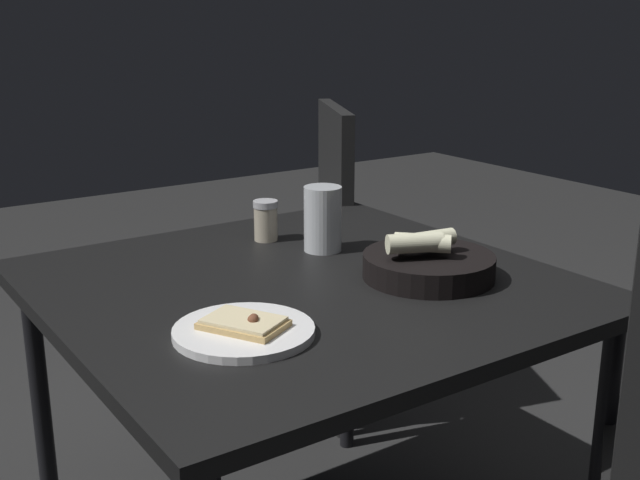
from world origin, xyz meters
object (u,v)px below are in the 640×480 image
bread_basket (427,263)px  beer_glass (323,223)px  dining_table (303,311)px  pepper_shaker (266,223)px  chair_far (298,245)px  pizza_plate (244,330)px

bread_basket → beer_glass: bearing=-77.1°
dining_table → pepper_shaker: (-0.09, -0.29, 0.10)m
beer_glass → chair_far: (-0.28, -0.54, -0.23)m
dining_table → bread_basket: bread_basket is taller
pepper_shaker → bread_basket: bearing=106.8°
chair_far → bread_basket: bearing=75.0°
pizza_plate → chair_far: (-0.66, -0.86, -0.18)m
pepper_shaker → chair_far: 0.56m
dining_table → bread_basket: 0.26m
pizza_plate → bread_basket: bread_basket is taller
chair_far → pizza_plate: bearing=52.7°
pizza_plate → pepper_shaker: 0.56m
dining_table → pizza_plate: bearing=37.6°
beer_glass → pepper_shaker: bearing=-66.1°
pepper_shaker → dining_table: bearing=73.2°
pizza_plate → bread_basket: (-0.44, -0.05, 0.02)m
pizza_plate → pepper_shaker: bearing=-124.2°
beer_glass → pizza_plate: bearing=40.5°
bread_basket → pepper_shaker: (0.12, -0.41, 0.01)m
pizza_plate → bread_basket: 0.44m
dining_table → pizza_plate: (0.23, 0.18, 0.07)m
bread_basket → pepper_shaker: bearing=-73.2°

